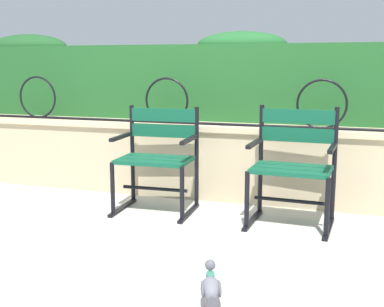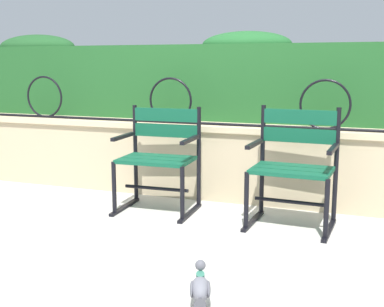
{
  "view_description": "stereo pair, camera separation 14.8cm",
  "coord_description": "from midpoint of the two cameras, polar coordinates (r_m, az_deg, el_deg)",
  "views": [
    {
      "loc": [
        1.17,
        -3.43,
        1.23
      ],
      "look_at": [
        0.0,
        0.14,
        0.55
      ],
      "focal_mm": 47.31,
      "sensor_mm": 36.0,
      "label": 1
    },
    {
      "loc": [
        1.31,
        -3.38,
        1.23
      ],
      "look_at": [
        0.0,
        0.14,
        0.55
      ],
      "focal_mm": 47.31,
      "sensor_mm": 36.0,
      "label": 2
    }
  ],
  "objects": [
    {
      "name": "stone_wall",
      "position": [
        4.62,
        4.46,
        -0.84
      ],
      "size": [
        8.04,
        0.41,
        0.68
      ],
      "color": "tan",
      "rests_on": "ground"
    },
    {
      "name": "hedge_row",
      "position": [
        4.96,
        5.56,
        8.34
      ],
      "size": [
        7.88,
        0.51,
        0.86
      ],
      "color": "#1E5123",
      "rests_on": "stone_wall"
    },
    {
      "name": "park_chair_left",
      "position": [
        4.22,
        -2.68,
        -0.18
      ],
      "size": [
        0.65,
        0.55,
        0.86
      ],
      "color": "#0F4C33",
      "rests_on": "ground"
    },
    {
      "name": "ground_plane",
      "position": [
        3.83,
        0.4,
        -8.48
      ],
      "size": [
        60.0,
        60.0,
        0.0
      ],
      "primitive_type": "plane",
      "color": "#BCB7AD"
    },
    {
      "name": "iron_arch_fence",
      "position": [
        4.61,
        -0.42,
        5.5
      ],
      "size": [
        7.49,
        0.02,
        0.42
      ],
      "color": "black",
      "rests_on": "stone_wall"
    },
    {
      "name": "park_chair_right",
      "position": [
        3.9,
        12.5,
        -1.16
      ],
      "size": [
        0.64,
        0.55,
        0.9
      ],
      "color": "#0F4C33",
      "rests_on": "ground"
    },
    {
      "name": "pigeon_near_chairs",
      "position": [
        2.62,
        2.6,
        -14.96
      ],
      "size": [
        0.16,
        0.28,
        0.22
      ],
      "color": "slate",
      "rests_on": "ground"
    }
  ]
}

